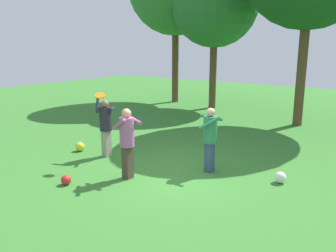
% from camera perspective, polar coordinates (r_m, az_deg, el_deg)
% --- Properties ---
extents(ground_plane, '(40.00, 40.00, 0.00)m').
position_cam_1_polar(ground_plane, '(8.71, 0.66, -7.74)').
color(ground_plane, '#387A2D').
extents(person_thrower, '(0.66, 0.66, 1.78)m').
position_cam_1_polar(person_thrower, '(9.92, -10.08, 0.46)').
color(person_thrower, gray).
rests_on(person_thrower, ground_plane).
extents(person_catcher, '(0.67, 0.62, 1.68)m').
position_cam_1_polar(person_catcher, '(8.19, -6.67, -1.88)').
color(person_catcher, '#4C382D').
rests_on(person_catcher, ground_plane).
extents(person_bystander, '(0.69, 0.66, 1.61)m').
position_cam_1_polar(person_bystander, '(8.62, 6.84, -1.40)').
color(person_bystander, '#38476B').
rests_on(person_bystander, ground_plane).
extents(frisbee, '(0.37, 0.37, 0.13)m').
position_cam_1_polar(frisbee, '(9.12, -10.99, 4.88)').
color(frisbee, orange).
extents(ball_red, '(0.23, 0.23, 0.23)m').
position_cam_1_polar(ball_red, '(8.35, -16.21, -8.38)').
color(ball_red, red).
rests_on(ball_red, ground_plane).
extents(ball_white, '(0.27, 0.27, 0.27)m').
position_cam_1_polar(ball_white, '(8.51, 17.76, -7.95)').
color(ball_white, white).
rests_on(ball_white, ground_plane).
extents(ball_yellow, '(0.27, 0.27, 0.27)m').
position_cam_1_polar(ball_yellow, '(10.75, -14.08, -3.28)').
color(ball_yellow, yellow).
rests_on(ball_yellow, ground_plane).
extents(tree_left, '(4.11, 4.11, 7.03)m').
position_cam_1_polar(tree_left, '(17.50, 7.62, 19.13)').
color(tree_left, brown).
rests_on(tree_left, ground_plane).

